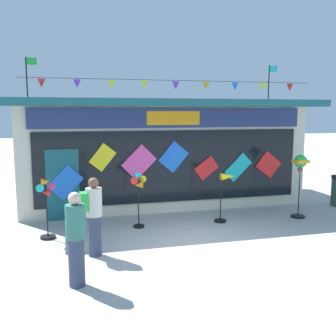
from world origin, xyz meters
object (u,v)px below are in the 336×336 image
object	(u,v)px
wind_spinner_center_left	(226,189)
wind_spinner_center_right	(300,170)
wind_spinner_left	(139,187)
person_near_camera	(93,215)
kite_shop_building	(158,150)
wind_spinner_far_left	(46,199)
person_mid_plaza	(76,239)

from	to	relation	value
wind_spinner_center_left	wind_spinner_center_right	bearing A→B (deg)	-3.13
wind_spinner_left	person_near_camera	size ratio (longest dim) A/B	0.90
kite_shop_building	person_near_camera	world-z (taller)	kite_shop_building
wind_spinner_far_left	person_mid_plaza	world-z (taller)	person_mid_plaza
wind_spinner_center_left	person_near_camera	xyz separation A→B (m)	(-3.71, -1.72, -0.03)
kite_shop_building	wind_spinner_center_left	world-z (taller)	kite_shop_building
wind_spinner_left	person_near_camera	bearing A→B (deg)	-126.27
wind_spinner_center_left	kite_shop_building	bearing A→B (deg)	109.18
wind_spinner_far_left	person_near_camera	size ratio (longest dim) A/B	0.88
kite_shop_building	wind_spinner_center_left	distance (m)	3.59
kite_shop_building	person_mid_plaza	size ratio (longest dim) A/B	5.52
wind_spinner_center_right	person_near_camera	xyz separation A→B (m)	(-5.92, -1.60, -0.51)
wind_spinner_left	wind_spinner_center_right	xyz separation A→B (m)	(4.64, -0.15, 0.31)
wind_spinner_left	person_near_camera	distance (m)	2.18
person_mid_plaza	kite_shop_building	bearing A→B (deg)	54.17
kite_shop_building	person_mid_plaza	distance (m)	7.13
kite_shop_building	wind_spinner_far_left	bearing A→B (deg)	-134.54
person_mid_plaza	person_near_camera	bearing A→B (deg)	63.27
wind_spinner_left	person_mid_plaza	distance (m)	3.58
wind_spinner_far_left	person_near_camera	bearing A→B (deg)	-54.51
wind_spinner_left	person_mid_plaza	xyz separation A→B (m)	(-1.68, -3.16, -0.23)
person_near_camera	wind_spinner_left	bearing A→B (deg)	-41.53
person_near_camera	kite_shop_building	bearing A→B (deg)	-32.23
wind_spinner_left	wind_spinner_center_left	world-z (taller)	wind_spinner_left
wind_spinner_center_right	kite_shop_building	bearing A→B (deg)	134.50
person_near_camera	wind_spinner_center_right	bearing A→B (deg)	-80.15
person_near_camera	person_mid_plaza	bearing A→B (deg)	159.21
person_near_camera	person_mid_plaza	world-z (taller)	same
kite_shop_building	wind_spinner_far_left	size ratio (longest dim) A/B	6.26
kite_shop_building	wind_spinner_center_left	size ratio (longest dim) A/B	6.79
kite_shop_building	wind_spinner_left	distance (m)	3.57
wind_spinner_center_right	person_mid_plaza	distance (m)	7.01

